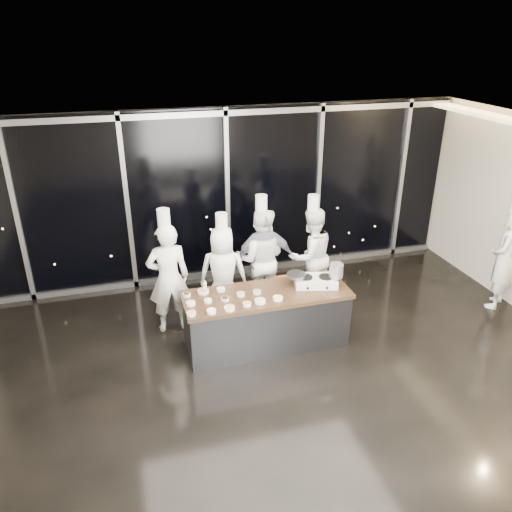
# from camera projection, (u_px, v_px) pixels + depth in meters

# --- Properties ---
(ground) EXTENTS (9.00, 9.00, 0.00)m
(ground) POSITION_uv_depth(u_px,v_px,m) (285.00, 380.00, 6.91)
(ground) COLOR black
(ground) RESTS_ON ground
(room_shell) EXTENTS (9.02, 7.02, 3.21)m
(room_shell) POSITION_uv_depth(u_px,v_px,m) (303.00, 228.00, 6.01)
(room_shell) COLOR beige
(room_shell) RESTS_ON ground
(window_wall) EXTENTS (8.90, 0.11, 3.20)m
(window_wall) POSITION_uv_depth(u_px,v_px,m) (227.00, 196.00, 9.23)
(window_wall) COLOR black
(window_wall) RESTS_ON ground
(demo_counter) EXTENTS (2.46, 0.86, 0.90)m
(demo_counter) POSITION_uv_depth(u_px,v_px,m) (266.00, 319.00, 7.50)
(demo_counter) COLOR #36373B
(demo_counter) RESTS_ON ground
(stove) EXTENTS (0.70, 0.52, 0.14)m
(stove) POSITION_uv_depth(u_px,v_px,m) (316.00, 281.00, 7.52)
(stove) COLOR silver
(stove) RESTS_ON demo_counter
(frying_pan) EXTENTS (0.52, 0.34, 0.05)m
(frying_pan) POSITION_uv_depth(u_px,v_px,m) (296.00, 275.00, 7.48)
(frying_pan) COLOR gray
(frying_pan) RESTS_ON stove
(stock_pot) EXTENTS (0.25, 0.25, 0.21)m
(stock_pot) POSITION_uv_depth(u_px,v_px,m) (336.00, 270.00, 7.44)
(stock_pot) COLOR #B1B0B3
(stock_pot) RESTS_ON stove
(prep_bowls) EXTENTS (1.39, 0.73, 0.05)m
(prep_bowls) POSITION_uv_depth(u_px,v_px,m) (226.00, 300.00, 7.08)
(prep_bowls) COLOR white
(prep_bowls) RESTS_ON demo_counter
(squeeze_bottle) EXTENTS (0.06, 0.06, 0.21)m
(squeeze_bottle) POSITION_uv_depth(u_px,v_px,m) (205.00, 286.00, 7.29)
(squeeze_bottle) COLOR silver
(squeeze_bottle) RESTS_ON demo_counter
(chef_far_left) EXTENTS (0.68, 0.46, 2.04)m
(chef_far_left) POSITION_uv_depth(u_px,v_px,m) (169.00, 277.00, 7.72)
(chef_far_left) COLOR white
(chef_far_left) RESTS_ON ground
(chef_left) EXTENTS (0.88, 0.69, 1.82)m
(chef_left) POSITION_uv_depth(u_px,v_px,m) (223.00, 272.00, 8.13)
(chef_left) COLOR white
(chef_left) RESTS_ON ground
(chef_center) EXTENTS (1.03, 0.90, 2.01)m
(chef_center) POSITION_uv_depth(u_px,v_px,m) (261.00, 258.00, 8.39)
(chef_center) COLOR white
(chef_center) RESTS_ON ground
(guest) EXTENTS (1.04, 0.43, 1.77)m
(guest) POSITION_uv_depth(u_px,v_px,m) (264.00, 261.00, 8.34)
(guest) COLOR #16203C
(guest) RESTS_ON ground
(chef_right) EXTENTS (0.96, 0.83, 1.96)m
(chef_right) POSITION_uv_depth(u_px,v_px,m) (311.00, 255.00, 8.57)
(chef_right) COLOR white
(chef_right) RESTS_ON ground
(chef_side) EXTENTS (0.76, 0.73, 1.99)m
(chef_side) POSITION_uv_depth(u_px,v_px,m) (504.00, 258.00, 8.39)
(chef_side) COLOR white
(chef_side) RESTS_ON ground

